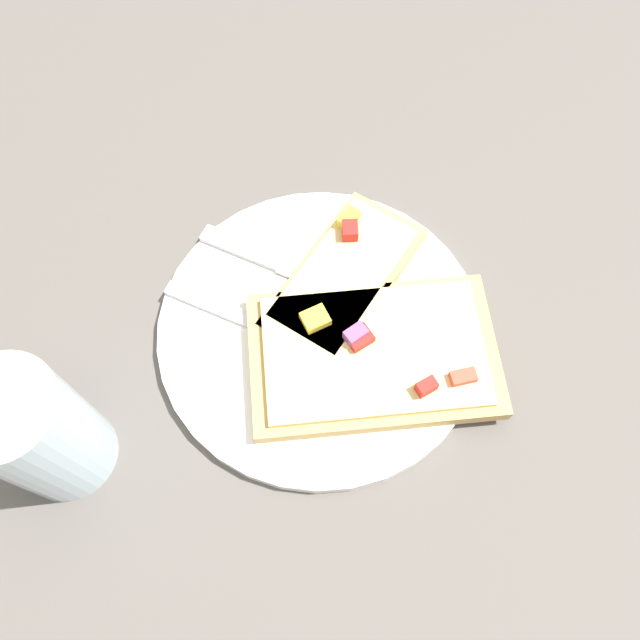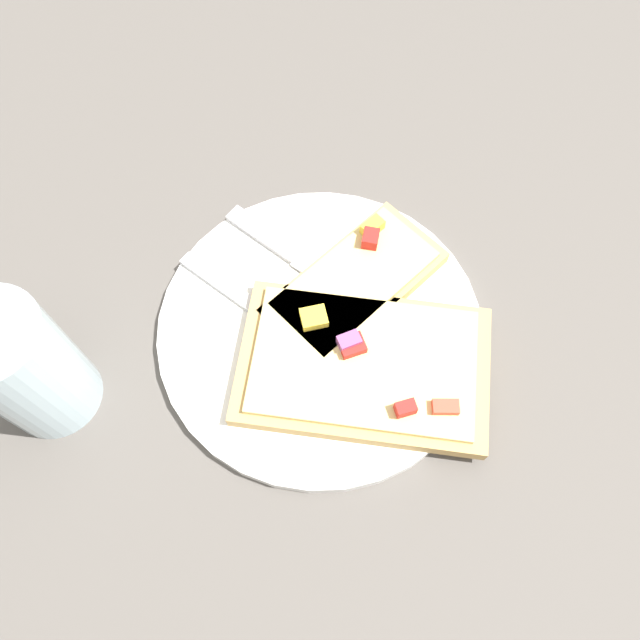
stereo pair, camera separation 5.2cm
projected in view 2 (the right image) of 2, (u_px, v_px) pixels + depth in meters
name	position (u px, v px, depth m)	size (l,w,h in m)	color
ground_plane	(320.00, 331.00, 0.54)	(4.00, 4.00, 0.00)	#56514C
plate	(320.00, 328.00, 0.54)	(0.28, 0.28, 0.01)	white
fork	(286.00, 330.00, 0.53)	(0.21, 0.06, 0.01)	silver
knife	(305.00, 262.00, 0.55)	(0.21, 0.05, 0.01)	silver
pizza_slice_main	(365.00, 364.00, 0.51)	(0.23, 0.23, 0.03)	tan
pizza_slice_corner	(355.00, 283.00, 0.54)	(0.08, 0.16, 0.03)	tan
crumb_scatter	(336.00, 332.00, 0.52)	(0.01, 0.07, 0.01)	tan
drinking_glass	(25.00, 368.00, 0.46)	(0.07, 0.07, 0.13)	silver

